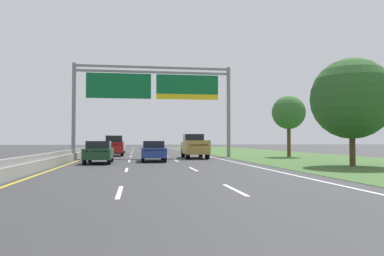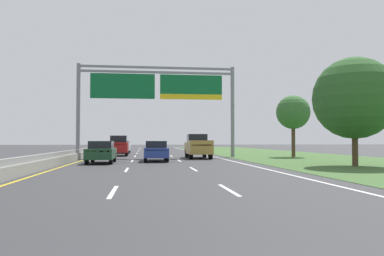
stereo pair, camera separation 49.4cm
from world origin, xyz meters
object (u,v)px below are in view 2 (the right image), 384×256
object	(u,v)px
pickup_truck_gold	(198,146)
roadside_tree_mid	(293,113)
car_blue_centre_lane_sedan	(156,151)
car_darkgreen_left_lane_sedan	(101,152)
roadside_tree_near	(354,98)
car_red_left_lane_suv	(119,145)
overhead_sign_gantry	(157,91)
car_silver_left_lane_sedan	(122,147)

from	to	relation	value
pickup_truck_gold	roadside_tree_mid	world-z (taller)	roadside_tree_mid
car_blue_centre_lane_sedan	roadside_tree_mid	xyz separation A→B (m)	(13.51, 5.91, 3.52)
car_darkgreen_left_lane_sedan	roadside_tree_near	size ratio (longest dim) A/B	0.65
car_blue_centre_lane_sedan	car_red_left_lane_suv	world-z (taller)	car_red_left_lane_suv
overhead_sign_gantry	roadside_tree_near	bearing A→B (deg)	-50.09
roadside_tree_mid	car_blue_centre_lane_sedan	bearing A→B (deg)	-156.39
overhead_sign_gantry	roadside_tree_mid	distance (m)	13.37
overhead_sign_gantry	car_darkgreen_left_lane_sedan	bearing A→B (deg)	-115.96
overhead_sign_gantry	roadside_tree_mid	bearing A→B (deg)	-3.27
car_darkgreen_left_lane_sedan	roadside_tree_near	xyz separation A→B (m)	(16.00, -5.41, 3.43)
pickup_truck_gold	car_darkgreen_left_lane_sedan	distance (m)	10.32
roadside_tree_near	roadside_tree_mid	bearing A→B (deg)	83.92
overhead_sign_gantry	car_darkgreen_left_lane_sedan	xyz separation A→B (m)	(-4.22, -8.67, -5.50)
car_red_left_lane_suv	roadside_tree_mid	world-z (taller)	roadside_tree_mid
pickup_truck_gold	car_darkgreen_left_lane_sedan	bearing A→B (deg)	131.24
car_red_left_lane_suv	car_darkgreen_left_lane_sedan	size ratio (longest dim) A/B	1.08
roadside_tree_near	overhead_sign_gantry	bearing A→B (deg)	129.91
roadside_tree_near	roadside_tree_mid	size ratio (longest dim) A/B	1.13
pickup_truck_gold	car_silver_left_lane_sedan	xyz separation A→B (m)	(-7.60, 13.97, -0.26)
car_silver_left_lane_sedan	car_red_left_lane_suv	distance (m)	7.55
car_blue_centre_lane_sedan	car_red_left_lane_suv	xyz separation A→B (m)	(-3.56, 11.11, 0.28)
roadside_tree_near	roadside_tree_mid	world-z (taller)	roadside_tree_near
overhead_sign_gantry	car_blue_centre_lane_sedan	world-z (taller)	overhead_sign_gantry
car_silver_left_lane_sedan	car_darkgreen_left_lane_sedan	world-z (taller)	same
car_silver_left_lane_sedan	overhead_sign_gantry	bearing A→B (deg)	-160.76
car_blue_centre_lane_sedan	car_silver_left_lane_sedan	bearing A→B (deg)	11.59
overhead_sign_gantry	pickup_truck_gold	world-z (taller)	overhead_sign_gantry
car_blue_centre_lane_sedan	car_red_left_lane_suv	bearing A→B (deg)	18.30
car_blue_centre_lane_sedan	car_silver_left_lane_sedan	distance (m)	19.01
pickup_truck_gold	car_blue_centre_lane_sedan	distance (m)	6.13
car_red_left_lane_suv	car_darkgreen_left_lane_sedan	distance (m)	13.13
pickup_truck_gold	car_red_left_lane_suv	distance (m)	9.88
car_blue_centre_lane_sedan	roadside_tree_near	size ratio (longest dim) A/B	0.65
pickup_truck_gold	car_darkgreen_left_lane_sedan	xyz separation A→B (m)	(-7.86, -6.69, -0.26)
car_red_left_lane_suv	car_darkgreen_left_lane_sedan	bearing A→B (deg)	177.42
car_silver_left_lane_sedan	roadside_tree_mid	distance (m)	21.67
car_blue_centre_lane_sedan	roadside_tree_near	world-z (taller)	roadside_tree_near
pickup_truck_gold	car_darkgreen_left_lane_sedan	world-z (taller)	pickup_truck_gold
car_red_left_lane_suv	roadside_tree_mid	distance (m)	18.14
overhead_sign_gantry	roadside_tree_mid	xyz separation A→B (m)	(13.20, -0.76, -1.98)
car_red_left_lane_suv	overhead_sign_gantry	bearing A→B (deg)	-139.99
car_darkgreen_left_lane_sedan	car_silver_left_lane_sedan	bearing A→B (deg)	-0.80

